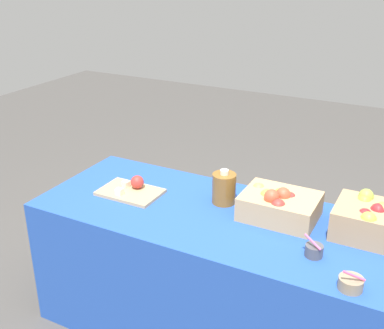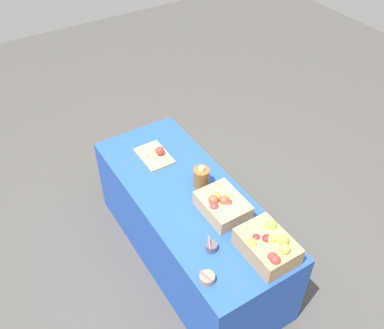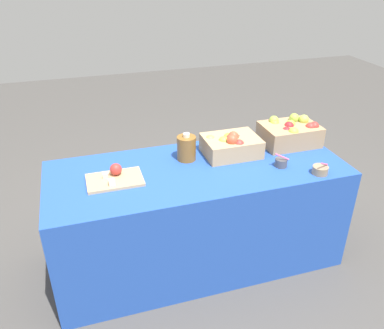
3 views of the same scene
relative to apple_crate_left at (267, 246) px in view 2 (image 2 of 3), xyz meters
The scene contains 8 objects.
ground_plane 1.11m from the apple_crate_left, 168.82° to the right, with size 10.00×10.00×0.00m, color #474442.
table 0.87m from the apple_crate_left, 168.82° to the right, with size 1.90×0.76×0.74m, color #234CAD.
apple_crate_left is the anchor object (origin of this frame).
apple_crate_middle 0.47m from the apple_crate_left, behind, with size 0.37×0.28×0.18m.
cutting_board_front 1.27m from the apple_crate_left, behind, with size 0.33×0.22×0.09m.
sample_bowl_near 0.45m from the apple_crate_left, 94.40° to the right, with size 0.10×0.10×0.10m.
sample_bowl_mid 0.37m from the apple_crate_left, 127.31° to the right, with size 0.09×0.08×0.10m.
cider_jug 0.77m from the apple_crate_left, behind, with size 0.12×0.12×0.19m.
Camera 2 is at (1.95, -1.19, 3.08)m, focal length 40.47 mm.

